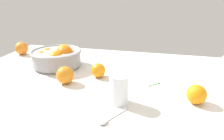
# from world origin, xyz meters

# --- Properties ---
(ground_plane) EXTENTS (1.39, 1.06, 0.03)m
(ground_plane) POSITION_xyz_m (0.00, 0.00, -0.01)
(ground_plane) COLOR silver
(fruit_bowl) EXTENTS (0.25, 0.25, 0.11)m
(fruit_bowl) POSITION_xyz_m (-0.31, 0.17, 0.05)
(fruit_bowl) COLOR #99999E
(fruit_bowl) RESTS_ON ground_plane
(juice_glass) EXTENTS (0.07, 0.07, 0.10)m
(juice_glass) POSITION_xyz_m (0.07, -0.11, 0.05)
(juice_glass) COLOR white
(juice_glass) RESTS_ON ground_plane
(loose_orange_0) EXTENTS (0.07, 0.07, 0.07)m
(loose_orange_0) POSITION_xyz_m (-0.18, -0.01, 0.04)
(loose_orange_0) COLOR orange
(loose_orange_0) RESTS_ON ground_plane
(loose_orange_1) EXTENTS (0.06, 0.06, 0.06)m
(loose_orange_1) POSITION_xyz_m (-0.06, 0.09, 0.03)
(loose_orange_1) COLOR orange
(loose_orange_1) RESTS_ON ground_plane
(loose_orange_2) EXTENTS (0.07, 0.07, 0.07)m
(loose_orange_2) POSITION_xyz_m (0.33, -0.05, 0.03)
(loose_orange_2) COLOR orange
(loose_orange_2) RESTS_ON ground_plane
(loose_orange_3) EXTENTS (0.08, 0.08, 0.08)m
(loose_orange_3) POSITION_xyz_m (-0.61, 0.31, 0.04)
(loose_orange_3) COLOR orange
(loose_orange_3) RESTS_ON ground_plane
(spoon) EXTENTS (0.08, 0.12, 0.01)m
(spoon) POSITION_xyz_m (0.07, -0.23, 0.00)
(spoon) COLOR silver
(spoon) RESTS_ON ground_plane
(herb_sprig_0) EXTENTS (0.06, 0.06, 0.01)m
(herb_sprig_0) POSITION_xyz_m (0.19, 0.07, 0.00)
(herb_sprig_0) COLOR #3C7944
(herb_sprig_0) RESTS_ON ground_plane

